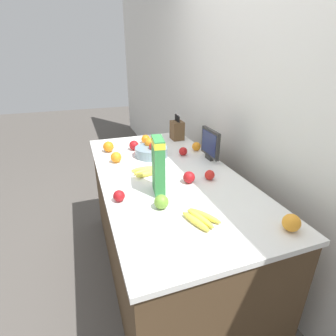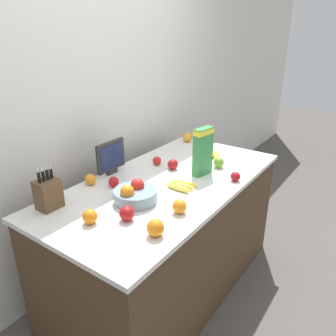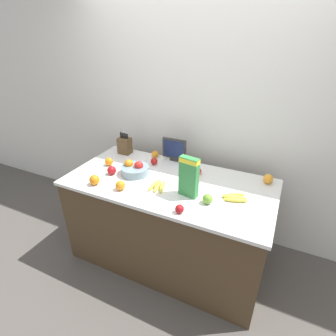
{
  "view_description": "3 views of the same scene",
  "coord_description": "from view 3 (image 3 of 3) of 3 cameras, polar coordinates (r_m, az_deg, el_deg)",
  "views": [
    {
      "loc": [
        1.54,
        -0.54,
        1.65
      ],
      "look_at": [
        0.06,
        -0.02,
        0.95
      ],
      "focal_mm": 28.0,
      "sensor_mm": 36.0,
      "label": 1
    },
    {
      "loc": [
        -1.63,
        -1.16,
        1.82
      ],
      "look_at": [
        -0.01,
        -0.01,
        0.98
      ],
      "focal_mm": 35.0,
      "sensor_mm": 36.0,
      "label": 2
    },
    {
      "loc": [
        0.84,
        -1.79,
        2.06
      ],
      "look_at": [
        -0.04,
        0.06,
        0.98
      ],
      "focal_mm": 28.0,
      "sensor_mm": 36.0,
      "label": 3
    }
  ],
  "objects": [
    {
      "name": "fruit_bowl",
      "position": [
        2.42,
        -7.27,
        -0.26
      ],
      "size": [
        0.26,
        0.26,
        0.13
      ],
      "color": "gray",
      "rests_on": "counter"
    },
    {
      "name": "apple_rear",
      "position": [
        2.03,
        8.61,
        -6.67
      ],
      "size": [
        0.08,
        0.08,
        0.08
      ],
      "primitive_type": "sphere",
      "color": "#6B9E33",
      "rests_on": "counter"
    },
    {
      "name": "orange_near_bowl",
      "position": [
        2.62,
        -12.74,
        1.36
      ],
      "size": [
        0.08,
        0.08,
        0.08
      ],
      "primitive_type": "sphere",
      "color": "orange",
      "rests_on": "counter"
    },
    {
      "name": "apple_by_knife_block",
      "position": [
        2.58,
        -3.06,
        1.47
      ],
      "size": [
        0.07,
        0.07,
        0.07
      ],
      "primitive_type": "sphere",
      "color": "red",
      "rests_on": "counter"
    },
    {
      "name": "apple_front",
      "position": [
        2.45,
        -12.16,
        -0.5
      ],
      "size": [
        0.08,
        0.08,
        0.08
      ],
      "primitive_type": "sphere",
      "color": "#A31419",
      "rests_on": "counter"
    },
    {
      "name": "cereal_box",
      "position": [
        2.03,
        4.56,
        -1.64
      ],
      "size": [
        0.16,
        0.08,
        0.33
      ],
      "rotation": [
        0.0,
        0.0,
        -0.16
      ],
      "color": "#338442",
      "rests_on": "counter"
    },
    {
      "name": "counter",
      "position": [
        2.56,
        0.21,
        -11.42
      ],
      "size": [
        1.81,
        0.9,
        0.89
      ],
      "color": "#4C3823",
      "rests_on": "ground_plane"
    },
    {
      "name": "knife_block",
      "position": [
        2.83,
        -9.4,
        4.89
      ],
      "size": [
        0.13,
        0.1,
        0.27
      ],
      "color": "brown",
      "rests_on": "counter"
    },
    {
      "name": "orange_mid_right",
      "position": [
        2.32,
        -15.71,
        -2.5
      ],
      "size": [
        0.09,
        0.09,
        0.09
      ],
      "primitive_type": "sphere",
      "color": "orange",
      "rests_on": "counter"
    },
    {
      "name": "orange_mid_left",
      "position": [
        2.41,
        20.96,
        -2.24
      ],
      "size": [
        0.08,
        0.08,
        0.08
      ],
      "primitive_type": "sphere",
      "color": "orange",
      "rests_on": "counter"
    },
    {
      "name": "orange_front_center",
      "position": [
        2.2,
        -10.33,
        -3.76
      ],
      "size": [
        0.08,
        0.08,
        0.08
      ],
      "primitive_type": "sphere",
      "color": "orange",
      "rests_on": "counter"
    },
    {
      "name": "small_monitor",
      "position": [
        2.61,
        1.35,
        4.09
      ],
      "size": [
        0.25,
        0.03,
        0.24
      ],
      "color": "#2D2D2D",
      "rests_on": "counter"
    },
    {
      "name": "banana_bunch_left",
      "position": [
        2.21,
        -2.26,
        -3.87
      ],
      "size": [
        0.13,
        0.2,
        0.04
      ],
      "rotation": [
        0.0,
        0.0,
        4.82
      ],
      "color": "yellow",
      "rests_on": "counter"
    },
    {
      "name": "orange_front_right",
      "position": [
        2.72,
        -2.82,
        3.02
      ],
      "size": [
        0.07,
        0.07,
        0.07
      ],
      "primitive_type": "sphere",
      "color": "orange",
      "rests_on": "counter"
    },
    {
      "name": "wall_back",
      "position": [
        2.71,
        6.37,
        11.32
      ],
      "size": [
        9.0,
        0.06,
        2.6
      ],
      "color": "silver",
      "rests_on": "ground_plane"
    },
    {
      "name": "apple_near_bananas",
      "position": [
        1.91,
        2.53,
        -8.89
      ],
      "size": [
        0.07,
        0.07,
        0.07
      ],
      "primitive_type": "sphere",
      "color": "#A31419",
      "rests_on": "counter"
    },
    {
      "name": "apple_rightmost",
      "position": [
        2.29,
        5.28,
        -2.1
      ],
      "size": [
        0.08,
        0.08,
        0.08
      ],
      "primitive_type": "sphere",
      "color": "#A31419",
      "rests_on": "counter"
    },
    {
      "name": "ground_plane",
      "position": [
        2.86,
        0.2,
        -18.32
      ],
      "size": [
        14.0,
        14.0,
        0.0
      ],
      "primitive_type": "plane",
      "color": "#514C47"
    },
    {
      "name": "banana_bunch_right",
      "position": [
        2.12,
        14.29,
        -6.22
      ],
      "size": [
        0.22,
        0.17,
        0.03
      ],
      "rotation": [
        0.0,
        0.0,
        0.42
      ],
      "color": "yellow",
      "rests_on": "counter"
    },
    {
      "name": "apple_leftmost",
      "position": [
        2.41,
        6.54,
        -0.67
      ],
      "size": [
        0.06,
        0.06,
        0.06
      ],
      "primitive_type": "sphere",
      "color": "red",
      "rests_on": "counter"
    }
  ]
}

